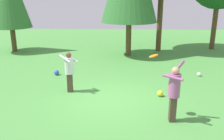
{
  "coord_description": "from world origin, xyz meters",
  "views": [
    {
      "loc": [
        0.5,
        -8.14,
        3.6
      ],
      "look_at": [
        0.16,
        0.25,
        1.05
      ],
      "focal_mm": 38.63,
      "sensor_mm": 36.0,
      "label": 1
    }
  ],
  "objects_px": {
    "ball_blue": "(57,73)",
    "frisbee": "(154,56)",
    "ball_yellow": "(160,93)",
    "person_thrower": "(174,89)",
    "ball_white": "(199,74)",
    "person_catcher": "(69,69)"
  },
  "relations": [
    {
      "from": "frisbee",
      "to": "ball_yellow",
      "type": "xyz_separation_m",
      "value": [
        0.52,
        1.54,
        -1.82
      ]
    },
    {
      "from": "ball_yellow",
      "to": "ball_blue",
      "type": "height_order",
      "value": "ball_blue"
    },
    {
      "from": "frisbee",
      "to": "ball_yellow",
      "type": "height_order",
      "value": "frisbee"
    },
    {
      "from": "person_catcher",
      "to": "ball_blue",
      "type": "bearing_deg",
      "value": 150.27
    },
    {
      "from": "person_catcher",
      "to": "ball_yellow",
      "type": "bearing_deg",
      "value": 26.86
    },
    {
      "from": "person_catcher",
      "to": "ball_white",
      "type": "xyz_separation_m",
      "value": [
        5.69,
        2.17,
        -0.85
      ]
    },
    {
      "from": "person_thrower",
      "to": "person_catcher",
      "type": "xyz_separation_m",
      "value": [
        -3.56,
        2.22,
        -0.08
      ]
    },
    {
      "from": "ball_blue",
      "to": "person_thrower",
      "type": "bearing_deg",
      "value": -42.71
    },
    {
      "from": "person_thrower",
      "to": "ball_white",
      "type": "distance_m",
      "value": 4.97
    },
    {
      "from": "ball_yellow",
      "to": "ball_white",
      "type": "height_order",
      "value": "ball_yellow"
    },
    {
      "from": "person_catcher",
      "to": "frisbee",
      "type": "xyz_separation_m",
      "value": [
        2.96,
        -1.88,
        1.0
      ]
    },
    {
      "from": "ball_white",
      "to": "person_catcher",
      "type": "bearing_deg",
      "value": -159.14
    },
    {
      "from": "ball_blue",
      "to": "frisbee",
      "type": "bearing_deg",
      "value": -44.27
    },
    {
      "from": "frisbee",
      "to": "ball_yellow",
      "type": "relative_size",
      "value": 1.33
    },
    {
      "from": "ball_white",
      "to": "ball_blue",
      "type": "height_order",
      "value": "ball_blue"
    },
    {
      "from": "person_catcher",
      "to": "ball_white",
      "type": "distance_m",
      "value": 6.15
    },
    {
      "from": "ball_white",
      "to": "ball_blue",
      "type": "xyz_separation_m",
      "value": [
        -6.79,
        -0.1,
        0.02
      ]
    },
    {
      "from": "frisbee",
      "to": "ball_white",
      "type": "height_order",
      "value": "frisbee"
    },
    {
      "from": "person_catcher",
      "to": "ball_white",
      "type": "bearing_deg",
      "value": 53.3
    },
    {
      "from": "person_catcher",
      "to": "frisbee",
      "type": "distance_m",
      "value": 3.65
    },
    {
      "from": "frisbee",
      "to": "person_thrower",
      "type": "bearing_deg",
      "value": -29.76
    },
    {
      "from": "frisbee",
      "to": "ball_blue",
      "type": "xyz_separation_m",
      "value": [
        -4.06,
        3.95,
        -1.82
      ]
    }
  ]
}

